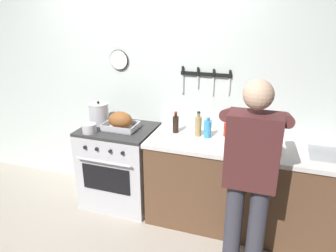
{
  "coord_description": "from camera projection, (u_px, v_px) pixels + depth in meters",
  "views": [
    {
      "loc": [
        1.3,
        -1.81,
        2.11
      ],
      "look_at": [
        0.39,
        0.85,
        1.05
      ],
      "focal_mm": 33.92,
      "sensor_mm": 36.0,
      "label": 1
    }
  ],
  "objects": [
    {
      "name": "wall_back",
      "position": [
        149.0,
        85.0,
        3.48
      ],
      "size": [
        6.0,
        0.13,
        2.6
      ],
      "color": "silver",
      "rests_on": "ground"
    },
    {
      "name": "saucepan",
      "position": [
        89.0,
        128.0,
        3.22
      ],
      "size": [
        0.15,
        0.15,
        0.09
      ],
      "color": "#B7B7BC",
      "rests_on": "stove"
    },
    {
      "name": "stock_pot",
      "position": [
        99.0,
        114.0,
        3.45
      ],
      "size": [
        0.21,
        0.21,
        0.26
      ],
      "color": "#B7B7BC",
      "rests_on": "stove"
    },
    {
      "name": "bottle_soy_sauce",
      "position": [
        176.0,
        124.0,
        3.22
      ],
      "size": [
        0.06,
        0.06,
        0.22
      ],
      "color": "black",
      "rests_on": "counter_block"
    },
    {
      "name": "bottle_vinegar",
      "position": [
        198.0,
        126.0,
        3.13
      ],
      "size": [
        0.06,
        0.06,
        0.25
      ],
      "color": "#997F4C",
      "rests_on": "counter_block"
    },
    {
      "name": "bottle_hot_sauce",
      "position": [
        226.0,
        129.0,
        3.13
      ],
      "size": [
        0.05,
        0.05,
        0.18
      ],
      "color": "red",
      "rests_on": "counter_block"
    },
    {
      "name": "cutting_board",
      "position": [
        261.0,
        147.0,
        2.88
      ],
      "size": [
        0.36,
        0.24,
        0.02
      ],
      "primitive_type": "cube",
      "color": "tan",
      "rests_on": "counter_block"
    },
    {
      "name": "roasting_pan",
      "position": [
        120.0,
        121.0,
        3.3
      ],
      "size": [
        0.35,
        0.26,
        0.19
      ],
      "color": "#B7B7BC",
      "rests_on": "stove"
    },
    {
      "name": "stove",
      "position": [
        120.0,
        166.0,
        3.53
      ],
      "size": [
        0.76,
        0.67,
        0.9
      ],
      "color": "#BCBCC1",
      "rests_on": "ground"
    },
    {
      "name": "bottle_dish_soap",
      "position": [
        208.0,
        128.0,
        3.1
      ],
      "size": [
        0.07,
        0.07,
        0.22
      ],
      "color": "#338CCC",
      "rests_on": "counter_block"
    },
    {
      "name": "person_cook",
      "position": [
        250.0,
        172.0,
        2.36
      ],
      "size": [
        0.51,
        0.63,
        1.66
      ],
      "rotation": [
        0.0,
        0.0,
        1.78
      ],
      "color": "#383842",
      "rests_on": "ground"
    },
    {
      "name": "counter_block",
      "position": [
        252.0,
        187.0,
        3.1
      ],
      "size": [
        2.03,
        0.65,
        0.9
      ],
      "color": "brown",
      "rests_on": "ground"
    }
  ]
}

